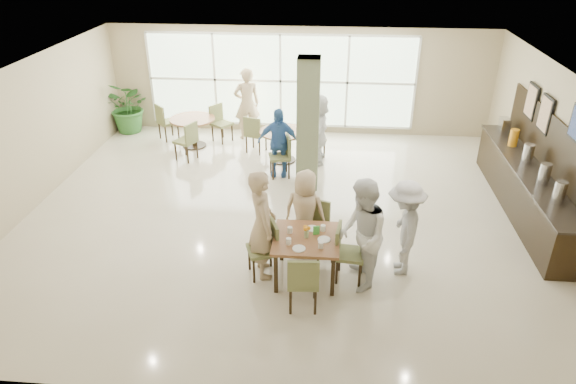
# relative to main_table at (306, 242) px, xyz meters

# --- Properties ---
(ground) EXTENTS (10.00, 10.00, 0.00)m
(ground) POSITION_rel_main_table_xyz_m (-0.56, 2.02, -0.66)
(ground) COLOR beige
(ground) RESTS_ON ground
(room_shell) EXTENTS (10.00, 10.00, 10.00)m
(room_shell) POSITION_rel_main_table_xyz_m (-0.56, 2.02, 1.04)
(room_shell) COLOR white
(room_shell) RESTS_ON ground
(window_bank) EXTENTS (7.00, 0.04, 7.00)m
(window_bank) POSITION_rel_main_table_xyz_m (-1.06, 6.48, 0.74)
(window_bank) COLOR silver
(window_bank) RESTS_ON ground
(column) EXTENTS (0.45, 0.45, 2.80)m
(column) POSITION_rel_main_table_xyz_m (-0.16, 3.22, 0.74)
(column) COLOR #646A4A
(column) RESTS_ON ground
(main_table) EXTENTS (1.03, 1.03, 0.75)m
(main_table) POSITION_rel_main_table_xyz_m (0.00, 0.00, 0.00)
(main_table) COLOR brown
(main_table) RESTS_ON ground
(round_table_left) EXTENTS (1.13, 1.13, 0.75)m
(round_table_left) POSITION_rel_main_table_xyz_m (-3.17, 5.24, -0.08)
(round_table_left) COLOR brown
(round_table_left) RESTS_ON ground
(round_table_right) EXTENTS (1.11, 1.11, 0.75)m
(round_table_right) POSITION_rel_main_table_xyz_m (-0.81, 4.55, -0.09)
(round_table_right) COLOR brown
(round_table_right) RESTS_ON ground
(chairs_main_table) EXTENTS (1.94, 1.93, 0.95)m
(chairs_main_table) POSITION_rel_main_table_xyz_m (0.02, -0.01, -0.19)
(chairs_main_table) COLOR olive
(chairs_main_table) RESTS_ON ground
(chairs_table_left) EXTENTS (2.07, 1.88, 0.95)m
(chairs_table_left) POSITION_rel_main_table_xyz_m (-3.19, 5.24, -0.19)
(chairs_table_left) COLOR olive
(chairs_table_left) RESTS_ON ground
(chairs_table_right) EXTENTS (2.04, 1.90, 0.95)m
(chairs_table_right) POSITION_rel_main_table_xyz_m (-0.79, 4.54, -0.19)
(chairs_table_right) COLOR olive
(chairs_table_right) RESTS_ON ground
(tabletop_clutter) EXTENTS (0.68, 0.79, 0.21)m
(tabletop_clutter) POSITION_rel_main_table_xyz_m (0.03, -0.02, 0.14)
(tabletop_clutter) COLOR white
(tabletop_clutter) RESTS_ON main_table
(buffet_counter) EXTENTS (0.64, 4.70, 1.95)m
(buffet_counter) POSITION_rel_main_table_xyz_m (4.14, 2.53, -0.11)
(buffet_counter) COLOR black
(buffet_counter) RESTS_ON ground
(framed_art_a) EXTENTS (0.05, 0.55, 0.70)m
(framed_art_a) POSITION_rel_main_table_xyz_m (4.39, 3.02, 1.19)
(framed_art_a) COLOR black
(framed_art_a) RESTS_ON ground
(framed_art_b) EXTENTS (0.05, 0.55, 0.70)m
(framed_art_b) POSITION_rel_main_table_xyz_m (4.39, 3.82, 1.19)
(framed_art_b) COLOR black
(framed_art_b) RESTS_ON ground
(potted_plant) EXTENTS (1.66, 1.66, 1.42)m
(potted_plant) POSITION_rel_main_table_xyz_m (-5.11, 6.10, 0.04)
(potted_plant) COLOR #2C6528
(potted_plant) RESTS_ON ground
(teen_left) EXTENTS (0.63, 0.77, 1.83)m
(teen_left) POSITION_rel_main_table_xyz_m (-0.70, 0.06, 0.25)
(teen_left) COLOR tan
(teen_left) RESTS_ON ground
(teen_far) EXTENTS (0.81, 0.57, 1.51)m
(teen_far) POSITION_rel_main_table_xyz_m (-0.07, 0.78, 0.09)
(teen_far) COLOR tan
(teen_far) RESTS_ON ground
(teen_right) EXTENTS (0.77, 0.95, 1.82)m
(teen_right) POSITION_rel_main_table_xyz_m (0.84, -0.12, 0.24)
(teen_right) COLOR white
(teen_right) RESTS_ON ground
(teen_standing) EXTENTS (0.66, 1.08, 1.62)m
(teen_standing) POSITION_rel_main_table_xyz_m (1.53, 0.31, 0.15)
(teen_standing) COLOR #AEAEB0
(teen_standing) RESTS_ON ground
(adult_a) EXTENTS (0.92, 0.53, 1.57)m
(adult_a) POSITION_rel_main_table_xyz_m (-0.84, 3.75, 0.12)
(adult_a) COLOR #3867A9
(adult_a) RESTS_ON ground
(adult_b) EXTENTS (0.68, 1.55, 1.66)m
(adult_b) POSITION_rel_main_table_xyz_m (0.01, 4.53, 0.17)
(adult_b) COLOR white
(adult_b) RESTS_ON ground
(adult_standing) EXTENTS (0.80, 0.66, 1.87)m
(adult_standing) POSITION_rel_main_table_xyz_m (-1.88, 5.93, 0.27)
(adult_standing) COLOR tan
(adult_standing) RESTS_ON ground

